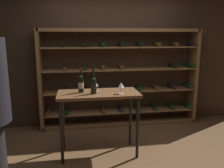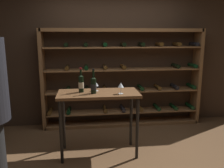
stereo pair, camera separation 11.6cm
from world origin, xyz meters
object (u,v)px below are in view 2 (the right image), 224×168
Objects in this scene: tasting_table at (98,101)px; wine_glass_stemmed_left at (121,86)px; wine_bottle_gold_foil at (81,83)px; wine_bottle_amber_reserve at (94,85)px; wine_rack at (124,79)px; wine_glass_stemmed_center at (96,85)px.

tasting_table is 7.31× the size of wine_glass_stemmed_left.
wine_bottle_gold_foil is 0.57m from wine_glass_stemmed_left.
wine_bottle_gold_foil reaches higher than tasting_table.
wine_bottle_gold_foil reaches higher than wine_bottle_amber_reserve.
wine_rack is 1.19m from wine_glass_stemmed_center.
wine_bottle_gold_foil is 2.24× the size of wine_glass_stemmed_left.
wine_rack is 2.64× the size of tasting_table.
tasting_table is at bearing 34.55° from wine_bottle_amber_reserve.
wine_glass_stemmed_left is (0.37, -0.07, -0.00)m from wine_bottle_amber_reserve.
wine_rack is 8.60× the size of wine_bottle_gold_foil.
wine_bottle_amber_reserve is 2.21× the size of wine_glass_stemmed_left.
wine_bottle_amber_reserve is 2.59× the size of wine_glass_stemmed_center.
wine_rack is 1.27m from wine_glass_stemmed_left.
wine_glass_stemmed_center is at bearing -119.98° from wine_rack.
wine_bottle_gold_foil is at bearing 169.25° from tasting_table.
tasting_table is 0.24m from wine_glass_stemmed_center.
wine_bottle_gold_foil is (-0.81, -1.06, 0.15)m from wine_rack.
wine_bottle_amber_reserve is 0.14m from wine_glass_stemmed_center.
wine_glass_stemmed_left is (0.30, -0.12, 0.24)m from tasting_table.
wine_rack is 1.25m from tasting_table.
wine_bottle_amber_reserve is (-0.63, -1.16, 0.14)m from wine_rack.
wine_rack is 1.33m from wine_bottle_amber_reserve.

